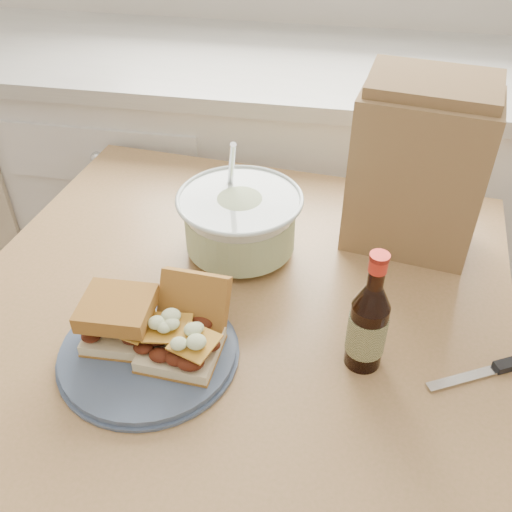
% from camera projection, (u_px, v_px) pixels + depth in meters
% --- Properties ---
extents(cabinet_run, '(2.50, 0.64, 0.94)m').
position_uv_depth(cabinet_run, '(294.00, 200.00, 1.86)').
color(cabinet_run, silver).
rests_on(cabinet_run, ground).
extents(dining_table, '(1.05, 1.05, 0.80)m').
position_uv_depth(dining_table, '(232.00, 349.00, 1.08)').
color(dining_table, tan).
rests_on(dining_table, ground).
extents(plate, '(0.28, 0.28, 0.02)m').
position_uv_depth(plate, '(149.00, 352.00, 0.90)').
color(plate, '#475773').
rests_on(plate, dining_table).
extents(sandwich_left, '(0.11, 0.10, 0.08)m').
position_uv_depth(sandwich_left, '(119.00, 320.00, 0.89)').
color(sandwich_left, beige).
rests_on(sandwich_left, plate).
extents(sandwich_right, '(0.12, 0.17, 0.10)m').
position_uv_depth(sandwich_right, '(185.00, 329.00, 0.88)').
color(sandwich_right, beige).
rests_on(sandwich_right, plate).
extents(coleslaw_bowl, '(0.24, 0.24, 0.24)m').
position_uv_depth(coleslaw_bowl, '(240.00, 224.00, 1.08)').
color(coleslaw_bowl, silver).
rests_on(coleslaw_bowl, dining_table).
extents(beer_bottle, '(0.06, 0.06, 0.21)m').
position_uv_depth(beer_bottle, '(368.00, 325.00, 0.85)').
color(beer_bottle, black).
rests_on(beer_bottle, dining_table).
extents(knife, '(0.18, 0.11, 0.01)m').
position_uv_depth(knife, '(503.00, 366.00, 0.88)').
color(knife, silver).
rests_on(knife, dining_table).
extents(paper_bag, '(0.26, 0.19, 0.31)m').
position_uv_depth(paper_bag, '(417.00, 173.00, 1.05)').
color(paper_bag, '#906845').
rests_on(paper_bag, dining_table).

